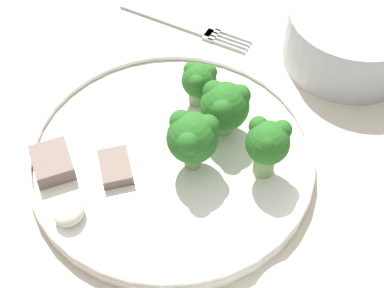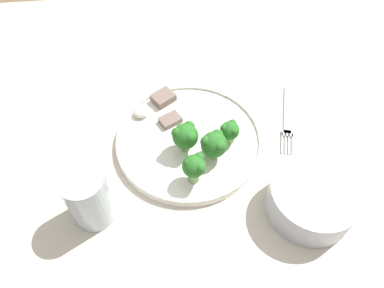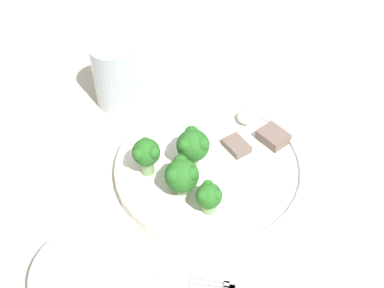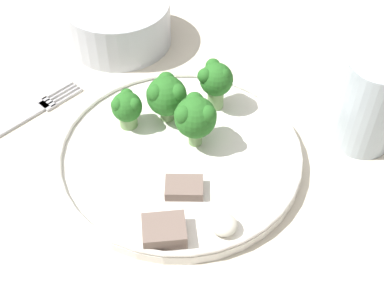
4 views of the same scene
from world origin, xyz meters
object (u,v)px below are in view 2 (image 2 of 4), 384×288
at_px(fork, 287,118).
at_px(cream_bowl, 312,199).
at_px(drinking_glass, 90,199).
at_px(dinner_plate, 188,140).

distance_m(fork, cream_bowl, 0.20).
height_order(fork, drinking_glass, drinking_glass).
xyz_separation_m(dinner_plate, fork, (-0.21, -0.04, -0.01)).
relative_size(fork, drinking_glass, 1.55).
bearing_deg(dinner_plate, fork, -169.45).
bearing_deg(dinner_plate, drinking_glass, 37.71).
bearing_deg(dinner_plate, cream_bowl, 140.03).
bearing_deg(cream_bowl, dinner_plate, -39.97).
relative_size(dinner_plate, cream_bowl, 1.90).
distance_m(cream_bowl, drinking_glass, 0.37).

